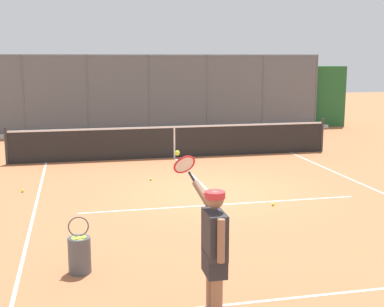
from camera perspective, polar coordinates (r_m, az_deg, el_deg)
ground_plane at (r=12.02m, az=1.92°, el=-4.19°), size 60.00×60.00×0.00m
court_line_markings at (r=10.84m, az=3.61°, el=-5.82°), size 7.59×9.73×0.01m
fence_backdrop at (r=21.83m, az=-4.86°, el=5.81°), size 17.30×1.37×3.10m
tennis_net at (r=16.04m, az=-1.91°, el=1.31°), size 9.76×0.09×1.07m
tennis_player at (r=6.06m, az=2.34°, el=-10.07°), size 0.46×1.34×1.86m
tennis_ball_by_sideline at (r=12.61m, az=-17.74°, el=-3.84°), size 0.07×0.07×0.07m
tennis_ball_mid_court at (r=11.07m, az=8.70°, el=-5.42°), size 0.07×0.07×0.07m
tennis_ball_near_net at (r=13.17m, az=-4.45°, el=-2.78°), size 0.07×0.07×0.07m
ball_basket at (r=7.78m, az=-11.99°, el=-10.35°), size 0.32×0.32×0.83m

